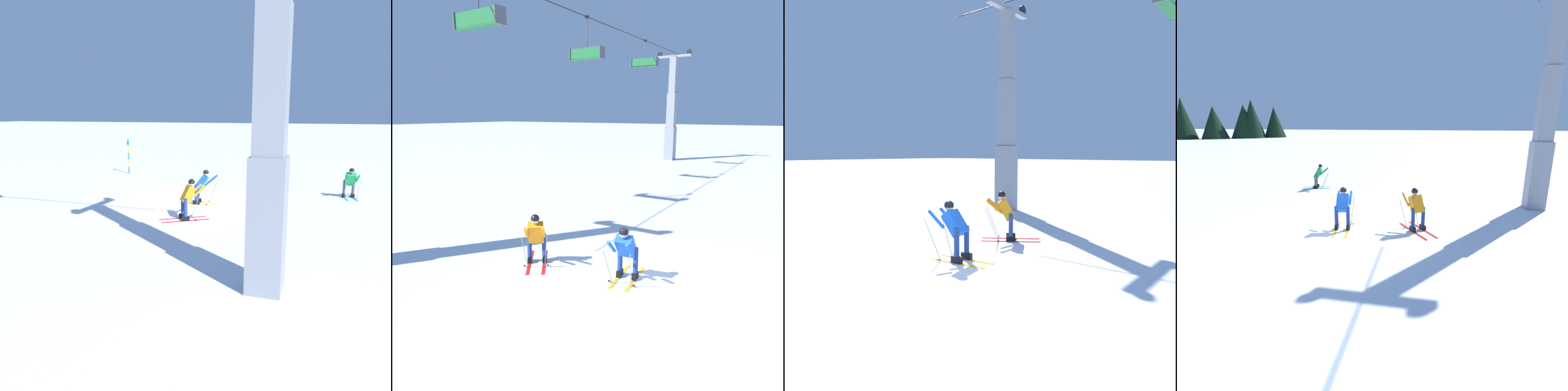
{
  "view_description": "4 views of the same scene",
  "coord_description": "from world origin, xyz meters",
  "views": [
    {
      "loc": [
        -5.67,
        16.47,
        3.83
      ],
      "look_at": [
        -1.04,
        3.31,
        0.91
      ],
      "focal_mm": 36.5,
      "sensor_mm": 36.0,
      "label": 1
    },
    {
      "loc": [
        -8.34,
        -3.09,
        4.18
      ],
      "look_at": [
        0.55,
        2.42,
        1.85
      ],
      "focal_mm": 34.08,
      "sensor_mm": 36.0,
      "label": 2
    },
    {
      "loc": [
        5.98,
        -5.98,
        2.64
      ],
      "look_at": [
        -0.76,
        2.1,
        1.47
      ],
      "focal_mm": 35.26,
      "sensor_mm": 36.0,
      "label": 3
    },
    {
      "loc": [
        9.08,
        3.7,
        3.74
      ],
      "look_at": [
        0.59,
        2.0,
        1.52
      ],
      "focal_mm": 26.4,
      "sensor_mm": 36.0,
      "label": 4
    }
  ],
  "objects": [
    {
      "name": "ground_plane",
      "position": [
        0.0,
        0.0,
        0.0
      ],
      "size": [
        260.0,
        260.0,
        0.0
      ],
      "primitive_type": "plane",
      "color": "white"
    },
    {
      "name": "lift_tower_near",
      "position": [
        -4.41,
        8.34,
        3.92
      ],
      "size": [
        0.76,
        2.82,
        9.4
      ],
      "color": "gray",
      "rests_on": "ground_plane"
    },
    {
      "name": "skier_carving_main",
      "position": [
        -0.42,
        0.72,
        0.86
      ],
      "size": [
        1.73,
        0.81,
        1.63
      ],
      "color": "yellow",
      "rests_on": "ground_plane"
    },
    {
      "name": "skier_distant_uphill",
      "position": [
        -0.76,
        3.31,
        0.86
      ],
      "size": [
        1.74,
        1.44,
        1.62
      ],
      "color": "red",
      "rests_on": "ground_plane"
    },
    {
      "name": "chairlift_seat_nearest",
      "position": [
        2.23,
        8.34,
        7.62
      ],
      "size": [
        0.61,
        2.25,
        1.98
      ],
      "color": "black"
    }
  ]
}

